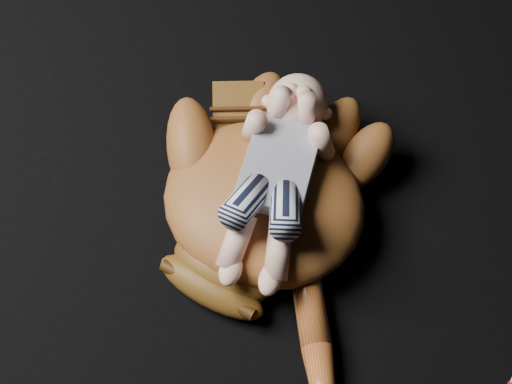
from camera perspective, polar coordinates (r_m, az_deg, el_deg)
The scene contains 3 objects.
baseball_glove at distance 1.20m, azimuth 0.58°, elevation -0.28°, with size 0.39×0.45×0.14m, color brown, non-canonical shape.
newborn_baby at distance 1.15m, azimuth 1.35°, elevation 0.94°, with size 0.16×0.36×0.15m, color #F5B69E, non-canonical shape.
baseball_bat at distance 1.13m, azimuth 4.64°, elevation -12.52°, with size 0.05×0.49×0.05m, color #A55020, non-canonical shape.
Camera 1 is at (0.20, -0.48, 1.09)m, focal length 55.00 mm.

